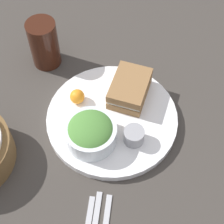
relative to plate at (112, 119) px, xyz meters
name	(u,v)px	position (x,y,z in m)	size (l,w,h in m)	color
ground_plane	(112,121)	(0.00, 0.00, -0.01)	(4.00, 4.00, 0.00)	#3D3833
plate	(112,119)	(0.00, 0.00, 0.00)	(0.31, 0.31, 0.02)	white
sandwich	(130,89)	(0.07, -0.03, 0.04)	(0.13, 0.10, 0.05)	olive
salad_bowl	(91,132)	(-0.07, 0.04, 0.04)	(0.12, 0.12, 0.06)	white
dressing_cup	(134,136)	(-0.06, -0.06, 0.03)	(0.05, 0.05, 0.04)	#99999E
orange_wedge	(77,97)	(0.03, 0.09, 0.03)	(0.04, 0.04, 0.04)	orange
drink_glass	(44,44)	(0.17, 0.20, 0.06)	(0.08, 0.08, 0.13)	#38190F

